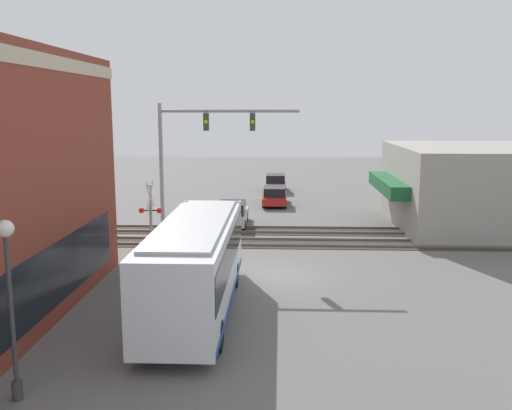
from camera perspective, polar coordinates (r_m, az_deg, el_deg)
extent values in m
plane|color=#605E5B|center=(25.59, 1.88, -7.03)|extent=(120.00, 120.00, 0.00)
cube|color=beige|center=(19.65, -21.79, 13.44)|extent=(16.44, 0.36, 0.50)
cube|color=black|center=(20.37, -20.24, -7.10)|extent=(13.64, 0.12, 2.20)
cube|color=gray|center=(37.76, 20.69, 1.72)|extent=(11.39, 9.07, 5.01)
cube|color=#19592D|center=(36.48, 13.08, 1.98)|extent=(7.97, 1.20, 0.80)
cube|color=silver|center=(20.79, -6.02, -5.77)|extent=(10.39, 2.55, 2.85)
cube|color=black|center=(20.68, -6.04, -4.63)|extent=(10.18, 2.59, 1.20)
cube|color=#194CA5|center=(21.16, -5.96, -9.04)|extent=(10.18, 2.58, 0.24)
cube|color=#A5A8AA|center=(20.44, -6.09, -1.76)|extent=(8.83, 2.17, 0.12)
cylinder|color=black|center=(24.01, -4.91, -6.96)|extent=(1.00, 2.57, 1.00)
cylinder|color=black|center=(18.06, -7.56, -12.79)|extent=(1.00, 2.57, 1.00)
cylinder|color=gray|center=(30.14, -9.42, 2.79)|extent=(0.20, 0.20, 7.59)
cylinder|color=gray|center=(29.39, -2.69, 9.38)|extent=(0.16, 7.14, 0.16)
cube|color=#284723|center=(29.53, -5.01, 8.28)|extent=(0.30, 0.27, 0.90)
sphere|color=yellow|center=(29.37, -5.05, 8.28)|extent=(0.20, 0.20, 0.20)
cube|color=#284723|center=(29.32, -0.34, 8.31)|extent=(0.30, 0.27, 0.90)
sphere|color=yellow|center=(29.15, -0.36, 8.30)|extent=(0.20, 0.20, 0.20)
cylinder|color=gray|center=(29.04, -10.47, -1.50)|extent=(0.14, 0.14, 3.60)
cube|color=white|center=(28.81, -10.55, 1.04)|extent=(1.41, 0.06, 1.41)
cube|color=white|center=(28.81, -10.55, 1.04)|extent=(1.41, 0.06, 1.41)
cylinder|color=#38383A|center=(28.94, -10.50, -0.52)|extent=(0.08, 0.90, 0.08)
sphere|color=red|center=(28.80, -9.65, -0.55)|extent=(0.28, 0.28, 0.28)
sphere|color=red|center=(29.00, -11.39, -0.53)|extent=(0.28, 0.28, 0.28)
cylinder|color=#38383A|center=(16.51, -22.76, -16.73)|extent=(0.28, 0.28, 0.50)
cylinder|color=#38383A|center=(15.78, -23.22, -10.58)|extent=(0.12, 0.12, 4.27)
sphere|color=white|center=(15.15, -23.82, -2.18)|extent=(0.44, 0.44, 0.44)
cube|color=#332D28|center=(31.38, 2.00, -3.82)|extent=(2.60, 60.00, 0.03)
cube|color=#6B6056|center=(30.67, 1.99, -4.03)|extent=(0.07, 60.00, 0.15)
cube|color=#6B6056|center=(32.06, 2.01, -3.42)|extent=(0.07, 60.00, 0.15)
cube|color=#332D28|center=(34.50, 2.05, -2.57)|extent=(2.60, 60.00, 0.03)
cube|color=#6B6056|center=(33.78, 2.04, -2.73)|extent=(0.07, 60.00, 0.15)
cube|color=#6B6056|center=(35.19, 2.06, -2.22)|extent=(0.07, 60.00, 0.15)
cube|color=#B7B7BC|center=(36.05, -2.38, -1.17)|extent=(4.51, 1.80, 0.58)
cube|color=black|center=(35.71, -2.42, -0.25)|extent=(2.48, 1.62, 0.68)
cylinder|color=black|center=(37.46, -2.20, -1.10)|extent=(0.64, 1.82, 0.64)
cylinder|color=black|center=(34.73, -2.58, -1.98)|extent=(0.64, 1.82, 0.64)
cube|color=#B21E19|center=(43.47, 1.89, 0.69)|extent=(4.50, 1.80, 0.53)
cube|color=black|center=(43.16, 1.89, 1.41)|extent=(2.48, 1.62, 0.64)
cylinder|color=black|center=(44.88, 1.90, 0.73)|extent=(0.64, 1.82, 0.64)
cylinder|color=black|center=(42.12, 1.86, 0.12)|extent=(0.64, 1.82, 0.64)
cube|color=slate|center=(50.54, 1.97, 2.01)|extent=(4.32, 1.80, 0.58)
cube|color=black|center=(50.24, 1.98, 2.70)|extent=(2.37, 1.62, 0.69)
cylinder|color=black|center=(51.90, 1.99, 1.97)|extent=(0.64, 1.82, 0.64)
cylinder|color=black|center=(49.25, 1.96, 1.54)|extent=(0.64, 1.82, 0.64)
cylinder|color=#2D3351|center=(29.08, -7.10, -4.13)|extent=(0.28, 0.28, 0.89)
cylinder|color=#262D4C|center=(28.90, -7.13, -2.57)|extent=(0.34, 0.34, 0.74)
sphere|color=tan|center=(28.79, -7.15, -1.62)|extent=(0.24, 0.24, 0.24)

